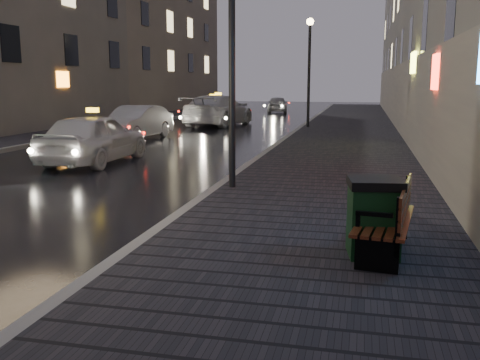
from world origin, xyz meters
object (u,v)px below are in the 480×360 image
Objects in this scene: bench at (391,218)px; trash_bin at (374,216)px; lamp_far at (309,59)px; taxi_mid at (218,110)px; taxi_near at (94,138)px; car_far at (277,105)px; lamp_near at (232,27)px; car_left_mid at (136,123)px; taxi_far at (213,109)px.

bench is 0.26m from trash_bin.
taxi_mid is at bearing 164.16° from lamp_far.
lamp_far reaches higher than bench.
car_far is at bearing -92.60° from taxi_near.
lamp_far is at bearing 90.00° from lamp_near.
taxi_near is (-5.03, 3.36, -2.74)m from lamp_near.
car_far is (1.22, 26.93, -0.11)m from taxi_near.
lamp_near is 30.67m from car_far.
taxi_mid is at bearing 102.27° from trash_bin.
taxi_near is 1.04× the size of car_left_mid.
lamp_far reaches higher than taxi_mid.
taxi_far is at bearing 118.71° from bench.
trash_bin is at bearing -81.83° from lamp_far.
taxi_near reaches higher than bench.
taxi_near is at bearing 146.21° from lamp_near.
taxi_mid is (-8.15, 21.37, 0.21)m from bench.
car_left_mid is at bearing -76.69° from taxi_near.
car_left_mid is at bearing 123.72° from lamp_near.
taxi_mid reaches higher than bench.
lamp_near reaches higher than car_left_mid.
trash_bin is (-0.22, -0.12, 0.04)m from bench.
lamp_near is at bearing -90.00° from lamp_far.
car_far is at bearing 97.17° from lamp_near.
car_left_mid is at bearing 132.97° from bench.
lamp_near reaches higher than trash_bin.
car_left_mid is at bearing 74.64° from car_far.
lamp_near is 0.92× the size of taxi_mid.
trash_bin is 16.79m from car_left_mid.
taxi_far is at bearing 66.58° from car_far.
car_far is at bearing 109.33° from bench.
car_left_mid is at bearing 86.48° from taxi_mid.
taxi_mid is at bearing -77.64° from taxi_far.
lamp_far is 20.38m from bench.
trash_bin is at bearing -54.66° from lamp_near.
bench is 0.45× the size of car_left_mid.
taxi_mid is 1.07× the size of taxi_far.
lamp_far reaches higher than car_left_mid.
lamp_far is 8.62m from taxi_far.
car_left_mid reaches higher than car_far.
lamp_far is (0.00, 16.00, 0.00)m from lamp_near.
taxi_far reaches higher than trash_bin.
bench is 22.87m from taxi_mid.
lamp_far is at bearing 106.75° from bench.
trash_bin is at bearing -77.73° from taxi_far.
taxi_mid reaches higher than car_left_mid.
taxi_mid is 1.54× the size of car_far.
trash_bin is 10.85m from taxi_near.
lamp_far is 5.18× the size of trash_bin.
trash_bin is at bearing 136.79° from taxi_near.
car_left_mid is at bearing -98.78° from taxi_far.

